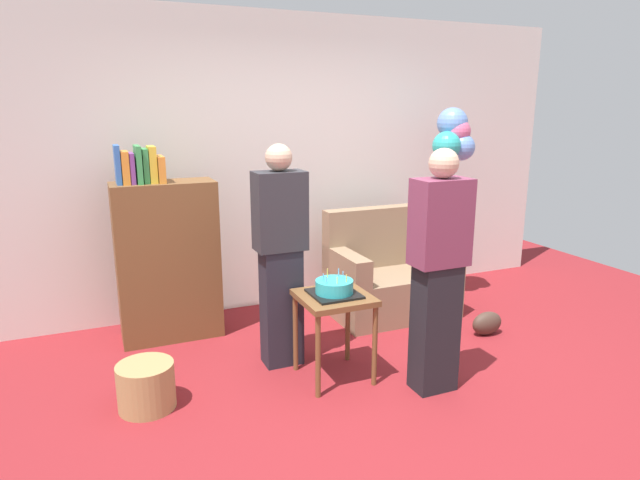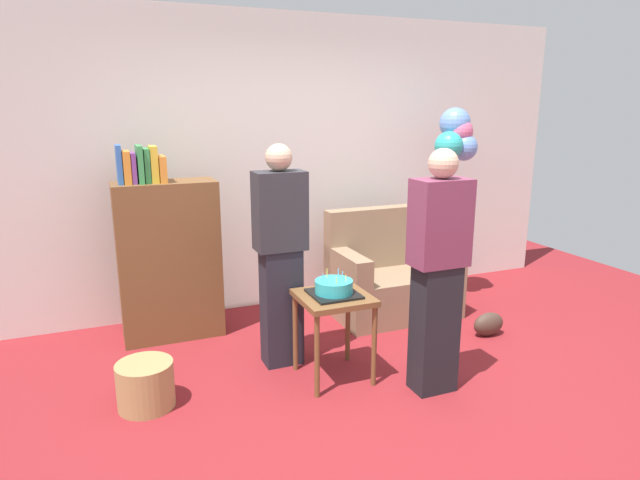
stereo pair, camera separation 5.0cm
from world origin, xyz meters
TOP-DOWN VIEW (x-y plane):
  - ground_plane at (0.00, 0.00)m, footprint 8.00×8.00m
  - wall_back at (0.00, 2.05)m, footprint 6.00×0.10m
  - couch at (0.79, 1.35)m, footprint 1.10×0.70m
  - bookshelf at (-1.16, 1.57)m, footprint 0.80×0.36m
  - side_table at (-0.20, 0.39)m, footprint 0.48×0.48m
  - birthday_cake at (-0.20, 0.39)m, footprint 0.32×0.32m
  - person_blowing_candles at (-0.46, 0.76)m, footprint 0.36×0.22m
  - person_holding_cake at (0.36, -0.01)m, footprint 0.36×0.22m
  - wicker_basket at (-1.47, 0.49)m, footprint 0.36×0.36m
  - handbag at (1.29, 0.56)m, footprint 0.28×0.14m
  - balloon_bunch at (1.48, 1.41)m, footprint 0.45×0.39m

SIDE VIEW (x-z plane):
  - ground_plane at x=0.00m, z-range 0.00..0.00m
  - handbag at x=1.29m, z-range 0.00..0.20m
  - wicker_basket at x=-1.47m, z-range 0.00..0.30m
  - couch at x=0.79m, z-range -0.14..0.82m
  - side_table at x=-0.20m, z-range 0.21..0.83m
  - birthday_cake at x=-0.20m, z-range 0.58..0.75m
  - bookshelf at x=-1.16m, z-range -0.11..1.48m
  - person_blowing_candles at x=-0.46m, z-range 0.02..1.65m
  - person_holding_cake at x=0.36m, z-range 0.02..1.65m
  - wall_back at x=0.00m, z-range 0.00..2.70m
  - balloon_bunch at x=1.48m, z-range 0.68..2.54m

